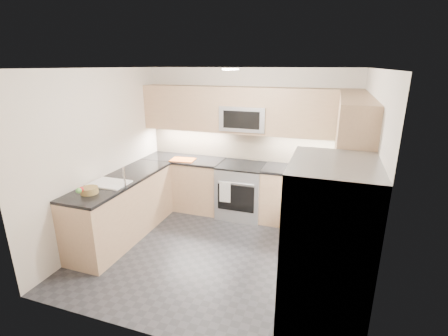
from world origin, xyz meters
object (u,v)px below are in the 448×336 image
at_px(gas_range, 241,191).
at_px(fruit_basket, 89,190).
at_px(cutting_board, 183,160).
at_px(microwave, 244,118).
at_px(refrigerator, 325,260).
at_px(utensil_bowl, 321,168).

bearing_deg(gas_range, fruit_basket, -128.72).
height_order(cutting_board, fruit_basket, fruit_basket).
height_order(microwave, fruit_basket, microwave).
bearing_deg(cutting_board, gas_range, 5.47).
xyz_separation_m(refrigerator, utensil_bowl, (-0.17, 2.31, 0.13)).
bearing_deg(cutting_board, microwave, 12.13).
bearing_deg(gas_range, cutting_board, -174.53).
height_order(microwave, cutting_board, microwave).
bearing_deg(microwave, refrigerator, -60.38).
distance_m(gas_range, utensil_bowl, 1.41).
distance_m(microwave, cutting_board, 1.31).
height_order(utensil_bowl, fruit_basket, utensil_bowl).
distance_m(cutting_board, fruit_basket, 1.86).
xyz_separation_m(gas_range, refrigerator, (1.45, -2.43, 0.45)).
xyz_separation_m(gas_range, microwave, (0.00, 0.12, 1.24)).
bearing_deg(gas_range, microwave, 90.00).
bearing_deg(fruit_basket, utensil_bowl, 32.45).
bearing_deg(cutting_board, refrigerator, -42.94).
distance_m(gas_range, refrigerator, 2.86).
relative_size(utensil_bowl, fruit_basket, 1.42).
height_order(microwave, refrigerator, microwave).
distance_m(gas_range, fruit_basket, 2.49).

